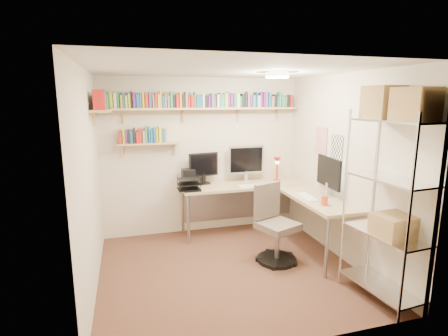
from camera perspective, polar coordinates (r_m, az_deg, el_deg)
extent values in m
plane|color=#48291F|center=(4.70, 0.70, -16.26)|extent=(3.20, 3.20, 0.00)
cube|color=beige|center=(5.70, -3.56, 1.93)|extent=(3.20, 0.04, 2.50)
cube|color=beige|center=(4.12, -21.14, -2.42)|extent=(0.04, 3.00, 2.50)
cube|color=beige|center=(4.96, 18.76, -0.05)|extent=(0.04, 3.00, 2.50)
cube|color=beige|center=(2.91, 9.26, -7.29)|extent=(3.20, 0.04, 2.50)
cube|color=silver|center=(4.18, 0.79, 15.78)|extent=(3.20, 3.00, 0.04)
cube|color=silver|center=(5.36, 15.57, 4.20)|extent=(0.01, 0.30, 0.42)
cube|color=white|center=(5.03, 17.89, 3.06)|extent=(0.01, 0.28, 0.38)
cylinder|color=#FFEAC6|center=(4.61, 8.70, 14.73)|extent=(0.30, 0.30, 0.06)
cube|color=tan|center=(5.50, -3.38, 9.66)|extent=(3.05, 0.25, 0.03)
cube|color=tan|center=(4.95, -19.36, 8.89)|extent=(0.25, 1.00, 0.03)
cube|color=tan|center=(5.45, -12.16, 3.93)|extent=(0.95, 0.20, 0.02)
cube|color=tan|center=(5.44, -16.10, 8.50)|extent=(0.03, 0.20, 0.20)
cube|color=tan|center=(5.51, -6.60, 8.89)|extent=(0.03, 0.20, 0.20)
cube|color=tan|center=(5.73, 2.43, 9.03)|extent=(0.03, 0.20, 0.20)
cube|color=tan|center=(5.98, 8.89, 9.00)|extent=(0.03, 0.20, 0.20)
cube|color=#866C61|center=(5.38, -19.11, 10.41)|extent=(0.03, 0.15, 0.23)
cube|color=#611E71|center=(5.37, -18.80, 10.54)|extent=(0.02, 0.15, 0.25)
cube|color=#2A7E45|center=(5.37, -18.40, 10.23)|extent=(0.03, 0.13, 0.18)
cube|color=#B0C124|center=(5.37, -17.96, 10.48)|extent=(0.04, 0.12, 0.23)
cube|color=beige|center=(5.37, -17.35, 10.46)|extent=(0.04, 0.11, 0.22)
cube|color=#2A7E45|center=(5.37, -16.89, 10.62)|extent=(0.03, 0.11, 0.24)
cube|color=#C49217|center=(5.37, -16.42, 10.36)|extent=(0.03, 0.15, 0.19)
cube|color=#1C5793|center=(5.37, -16.08, 10.60)|extent=(0.03, 0.13, 0.23)
cube|color=#B0C124|center=(5.37, -15.67, 10.36)|extent=(0.03, 0.15, 0.18)
cube|color=#B0C124|center=(5.37, -15.22, 10.52)|extent=(0.03, 0.13, 0.21)
cube|color=black|center=(5.37, -14.91, 10.73)|extent=(0.03, 0.12, 0.24)
cube|color=#611E71|center=(5.37, -14.47, 10.68)|extent=(0.04, 0.15, 0.23)
cube|color=#1C5793|center=(5.37, -13.90, 10.54)|extent=(0.04, 0.13, 0.20)
cube|color=#1C5793|center=(5.37, -13.48, 10.69)|extent=(0.03, 0.14, 0.22)
cube|color=#C49217|center=(5.38, -13.08, 10.76)|extent=(0.03, 0.13, 0.23)
cube|color=red|center=(5.38, -12.55, 10.74)|extent=(0.04, 0.11, 0.22)
cube|color=#1C5793|center=(5.38, -11.95, 10.77)|extent=(0.04, 0.11, 0.22)
cube|color=#866C61|center=(5.39, -11.49, 10.63)|extent=(0.02, 0.14, 0.20)
cube|color=red|center=(5.39, -11.05, 10.75)|extent=(0.04, 0.13, 0.21)
cube|color=#B0C124|center=(5.39, -10.64, 10.69)|extent=(0.03, 0.15, 0.20)
cube|color=#C49217|center=(5.40, -10.33, 10.96)|extent=(0.03, 0.13, 0.25)
cube|color=#1C5793|center=(5.40, -9.91, 10.58)|extent=(0.03, 0.13, 0.18)
cube|color=#866C61|center=(5.40, -9.52, 10.75)|extent=(0.03, 0.11, 0.20)
cube|color=#866C61|center=(5.41, -9.11, 10.64)|extent=(0.03, 0.14, 0.18)
cube|color=#2A7E45|center=(5.41, -8.63, 10.99)|extent=(0.04, 0.13, 0.24)
cube|color=black|center=(5.42, -8.15, 10.66)|extent=(0.03, 0.11, 0.18)
cube|color=red|center=(5.43, -7.68, 10.75)|extent=(0.04, 0.14, 0.19)
cube|color=#C49217|center=(5.43, -7.17, 10.94)|extent=(0.03, 0.14, 0.23)
cube|color=black|center=(5.44, -6.70, 10.78)|extent=(0.04, 0.14, 0.20)
cube|color=#866C61|center=(5.45, -6.21, 11.02)|extent=(0.03, 0.14, 0.24)
cube|color=red|center=(5.45, -5.76, 10.77)|extent=(0.03, 0.12, 0.19)
cube|color=red|center=(5.46, -5.26, 10.77)|extent=(0.04, 0.15, 0.19)
cube|color=#2A7E45|center=(5.47, -4.82, 11.05)|extent=(0.02, 0.13, 0.24)
cube|color=#1C5793|center=(5.48, -4.39, 10.76)|extent=(0.04, 0.15, 0.18)
cube|color=#1C5793|center=(5.49, -3.92, 10.74)|extent=(0.04, 0.12, 0.18)
cube|color=beige|center=(5.50, -3.46, 10.90)|extent=(0.03, 0.13, 0.21)
cube|color=black|center=(5.51, -3.02, 10.79)|extent=(0.04, 0.13, 0.19)
cube|color=#611E71|center=(5.52, -2.51, 10.75)|extent=(0.03, 0.11, 0.18)
cube|color=#2A7E45|center=(5.53, -1.97, 10.98)|extent=(0.04, 0.14, 0.22)
cube|color=#611E71|center=(5.54, -1.56, 10.74)|extent=(0.03, 0.11, 0.17)
cube|color=beige|center=(5.55, -1.08, 10.87)|extent=(0.04, 0.14, 0.20)
cube|color=#2A7E45|center=(5.56, -0.66, 11.02)|extent=(0.03, 0.14, 0.23)
cube|color=teal|center=(5.57, -0.27, 10.88)|extent=(0.04, 0.12, 0.20)
cube|color=#B0C124|center=(5.59, 0.22, 11.01)|extent=(0.04, 0.15, 0.22)
cube|color=#611E71|center=(5.60, 0.65, 11.06)|extent=(0.04, 0.14, 0.23)
cube|color=#611E71|center=(5.61, 1.16, 10.99)|extent=(0.04, 0.13, 0.22)
cube|color=#2A7E45|center=(5.63, 1.68, 10.97)|extent=(0.04, 0.15, 0.22)
cube|color=beige|center=(5.64, 2.15, 10.97)|extent=(0.04, 0.15, 0.22)
cube|color=#2A7E45|center=(5.66, 2.57, 10.74)|extent=(0.03, 0.12, 0.17)
cube|color=black|center=(5.67, 2.98, 10.95)|extent=(0.04, 0.13, 0.21)
cube|color=black|center=(5.68, 3.40, 10.89)|extent=(0.03, 0.15, 0.20)
cube|color=#866C61|center=(5.70, 3.86, 11.10)|extent=(0.03, 0.13, 0.25)
cube|color=#611E71|center=(5.71, 4.26, 10.80)|extent=(0.04, 0.13, 0.19)
cube|color=teal|center=(5.73, 4.75, 10.81)|extent=(0.04, 0.14, 0.19)
cube|color=#1C5793|center=(5.75, 5.19, 11.05)|extent=(0.02, 0.15, 0.24)
cube|color=beige|center=(5.76, 5.53, 10.77)|extent=(0.04, 0.15, 0.18)
cube|color=#611E71|center=(5.78, 5.95, 10.98)|extent=(0.04, 0.12, 0.23)
cube|color=#611E71|center=(5.80, 6.39, 11.04)|extent=(0.03, 0.14, 0.24)
cube|color=#866C61|center=(5.81, 6.81, 11.01)|extent=(0.03, 0.11, 0.24)
cube|color=#1C5793|center=(5.83, 7.26, 10.99)|extent=(0.04, 0.14, 0.24)
cube|color=#866C61|center=(5.85, 7.76, 10.69)|extent=(0.04, 0.14, 0.18)
cube|color=black|center=(5.87, 8.26, 10.81)|extent=(0.04, 0.11, 0.20)
cube|color=#2A7E45|center=(5.89, 8.64, 10.65)|extent=(0.02, 0.11, 0.17)
cube|color=teal|center=(5.90, 8.93, 10.98)|extent=(0.03, 0.13, 0.24)
cube|color=teal|center=(5.92, 9.26, 10.79)|extent=(0.02, 0.14, 0.21)
cube|color=#866C61|center=(5.93, 9.51, 10.69)|extent=(0.02, 0.15, 0.19)
cube|color=#2A7E45|center=(5.95, 9.88, 10.61)|extent=(0.04, 0.12, 0.17)
cube|color=black|center=(5.97, 10.27, 10.66)|extent=(0.03, 0.14, 0.19)
cube|color=red|center=(5.99, 10.64, 10.72)|extent=(0.03, 0.14, 0.20)
cube|color=red|center=(4.52, -19.78, 10.43)|extent=(0.14, 0.04, 0.24)
cube|color=#866C61|center=(4.57, -19.72, 10.00)|extent=(0.15, 0.04, 0.17)
cube|color=teal|center=(4.62, -19.70, 10.27)|extent=(0.14, 0.04, 0.21)
cube|color=teal|center=(4.66, -19.67, 10.38)|extent=(0.12, 0.04, 0.23)
cube|color=#611E71|center=(4.71, -19.61, 10.07)|extent=(0.12, 0.02, 0.18)
cube|color=#2A7E45|center=(4.74, -19.61, 10.32)|extent=(0.12, 0.02, 0.22)
cube|color=#1C5793|center=(4.78, -19.58, 10.36)|extent=(0.13, 0.04, 0.23)
cube|color=teal|center=(4.83, -19.53, 10.14)|extent=(0.14, 0.03, 0.19)
cube|color=red|center=(4.87, -19.50, 10.16)|extent=(0.14, 0.04, 0.19)
cube|color=black|center=(4.92, -19.46, 10.07)|extent=(0.15, 0.04, 0.17)
cube|color=#611E71|center=(4.97, -19.45, 10.41)|extent=(0.12, 0.03, 0.23)
cube|color=teal|center=(5.01, -19.40, 10.14)|extent=(0.13, 0.03, 0.18)
cube|color=#866C61|center=(5.05, -19.38, 10.21)|extent=(0.14, 0.03, 0.20)
cube|color=#611E71|center=(5.08, -19.35, 10.11)|extent=(0.14, 0.02, 0.18)
cube|color=#1C5793|center=(5.12, -19.36, 10.49)|extent=(0.11, 0.02, 0.25)
cube|color=#1C5793|center=(5.16, -19.31, 10.12)|extent=(0.11, 0.04, 0.18)
cube|color=teal|center=(5.21, -19.29, 10.40)|extent=(0.14, 0.03, 0.23)
cube|color=teal|center=(5.26, -19.26, 10.33)|extent=(0.12, 0.03, 0.21)
cube|color=#B0C124|center=(5.30, -19.23, 10.23)|extent=(0.13, 0.03, 0.20)
cube|color=#866C61|center=(5.34, -19.22, 10.50)|extent=(0.12, 0.02, 0.24)
cube|color=#B0C124|center=(5.38, -19.19, 10.27)|extent=(0.11, 0.03, 0.20)
cube|color=red|center=(5.42, -16.55, 4.78)|extent=(0.04, 0.13, 0.18)
cube|color=#B0C124|center=(5.42, -16.08, 5.11)|extent=(0.03, 0.12, 0.24)
cube|color=#611E71|center=(5.42, -15.72, 4.93)|extent=(0.02, 0.15, 0.20)
cube|color=black|center=(5.42, -15.32, 4.97)|extent=(0.04, 0.12, 0.20)
cube|color=#1C5793|center=(5.42, -14.85, 4.89)|extent=(0.04, 0.11, 0.18)
cube|color=black|center=(5.42, -14.44, 5.16)|extent=(0.03, 0.14, 0.23)
cube|color=red|center=(5.43, -13.94, 4.89)|extent=(0.04, 0.13, 0.17)
cube|color=red|center=(5.43, -13.51, 5.14)|extent=(0.03, 0.12, 0.22)
cube|color=#866C61|center=(5.43, -12.95, 5.01)|extent=(0.04, 0.12, 0.19)
cube|color=#2A7E45|center=(5.43, -12.55, 5.34)|extent=(0.03, 0.12, 0.25)
cube|color=#1C5793|center=(5.43, -12.14, 5.31)|extent=(0.02, 0.15, 0.24)
cube|color=#1C5793|center=(5.44, -11.74, 5.08)|extent=(0.03, 0.11, 0.19)
cube|color=#1C5793|center=(5.44, -11.30, 5.28)|extent=(0.03, 0.13, 0.22)
cube|color=#C49217|center=(5.44, -10.90, 5.27)|extent=(0.03, 0.12, 0.22)
cube|color=#B0C124|center=(5.44, -10.40, 5.44)|extent=(0.04, 0.14, 0.25)
cube|color=#1C5793|center=(5.45, -9.92, 5.23)|extent=(0.03, 0.14, 0.20)
cube|color=#866C61|center=(5.45, -9.56, 5.31)|extent=(0.03, 0.12, 0.22)
cube|color=tan|center=(5.70, 3.51, -2.73)|extent=(2.10, 0.66, 0.04)
cube|color=tan|center=(5.06, 15.34, -4.92)|extent=(0.66, 1.44, 0.04)
cylinder|color=gray|center=(5.32, -5.83, -8.41)|extent=(0.04, 0.04, 0.77)
cylinder|color=gray|center=(5.83, -6.79, -6.63)|extent=(0.04, 0.04, 0.77)
cylinder|color=gray|center=(6.43, 11.08, -5.07)|extent=(0.04, 0.04, 0.77)
cylinder|color=gray|center=(4.52, 16.40, -12.43)|extent=(0.04, 0.04, 0.77)
cylinder|color=gray|center=(4.83, 22.09, -11.29)|extent=(0.04, 0.04, 0.77)
cube|color=gray|center=(6.05, 2.56, -5.35)|extent=(1.99, 0.02, 0.61)
cube|color=silver|center=(5.76, 3.64, 1.36)|extent=(0.61, 0.03, 0.46)
cube|color=black|center=(5.74, 3.71, 1.32)|extent=(0.55, 0.00, 0.40)
cube|color=black|center=(5.57, -3.36, 0.57)|extent=(0.49, 0.03, 0.38)
cube|color=black|center=(5.10, 16.72, -0.64)|extent=(0.03, 0.64, 0.42)
cube|color=silver|center=(5.09, 16.51, -0.65)|extent=(0.00, 0.58, 0.36)
cube|color=white|center=(5.53, 4.73, -2.86)|extent=(0.46, 0.14, 0.02)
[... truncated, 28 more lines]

